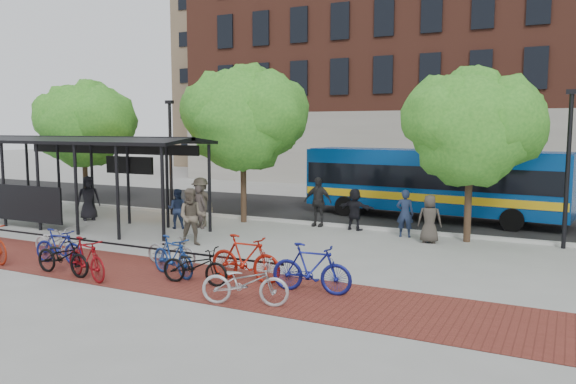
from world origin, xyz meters
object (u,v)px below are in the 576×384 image
at_px(bike_9, 245,258).
at_px(bus, 432,180).
at_px(bike_4, 63,256).
at_px(bike_5, 86,259).
at_px(tree_c, 474,124).
at_px(bike_6, 172,250).
at_px(tree_b, 246,114).
at_px(pedestrian_7, 405,213).
at_px(bike_8, 195,266).
at_px(lamp_post_right, 568,164).
at_px(pedestrian_4, 318,202).
at_px(bike_7, 173,256).
at_px(bike_3, 59,247).
at_px(lamp_post_left, 171,154).
at_px(pedestrian_0, 88,198).
at_px(pedestrian_2, 177,209).
at_px(bus_shelter, 81,151).
at_px(tree_a, 85,121).
at_px(pedestrian_1, 199,207).
at_px(pedestrian_8, 192,217).
at_px(pedestrian_6, 430,219).
at_px(pedestrian_5, 355,209).
at_px(bike_11, 312,268).
at_px(bike_10, 245,282).
at_px(pedestrian_3, 201,202).
at_px(bike_2, 53,242).

bearing_deg(bike_9, bus, -10.47).
relative_size(bike_4, bike_5, 1.06).
height_order(tree_c, bike_6, tree_c).
height_order(tree_b, pedestrian_7, tree_b).
xyz_separation_m(bike_8, bike_9, (0.99, 0.80, 0.12)).
height_order(tree_c, lamp_post_right, tree_c).
xyz_separation_m(bike_9, pedestrian_4, (-1.64, 8.29, 0.38)).
bearing_deg(bike_9, tree_c, -29.73).
bearing_deg(bike_8, bike_7, 64.27).
height_order(bike_3, pedestrian_4, pedestrian_4).
bearing_deg(tree_b, pedestrian_7, -1.72).
xyz_separation_m(lamp_post_left, pedestrian_7, (10.86, -0.45, -1.89)).
distance_m(bike_7, pedestrian_0, 10.65).
distance_m(bike_6, pedestrian_2, 5.99).
bearing_deg(tree_c, bike_5, -130.17).
distance_m(bus_shelter, pedestrian_2, 4.43).
relative_size(tree_a, tree_b, 0.96).
relative_size(bus, pedestrian_1, 6.61).
bearing_deg(lamp_post_right, pedestrian_7, -174.96).
bearing_deg(bike_4, bike_9, -68.61).
relative_size(bus, bike_6, 6.48).
distance_m(bus_shelter, pedestrian_8, 6.47).
bearing_deg(pedestrian_6, pedestrian_5, -28.83).
xyz_separation_m(bike_11, pedestrian_0, (-12.89, 5.41, 0.34)).
relative_size(bike_6, pedestrian_2, 1.11).
distance_m(tree_b, lamp_post_right, 12.03).
height_order(bike_5, pedestrian_4, pedestrian_4).
bearing_deg(bike_11, bike_6, 76.75).
bearing_deg(pedestrian_0, bike_8, -81.97).
bearing_deg(bike_4, bike_11, -75.36).
relative_size(bus_shelter, bike_10, 5.36).
bearing_deg(pedestrian_1, pedestrian_7, -155.35).
distance_m(lamp_post_right, pedestrian_0, 18.47).
bearing_deg(lamp_post_right, pedestrian_3, -171.19).
height_order(bike_7, pedestrian_6, pedestrian_6).
height_order(bike_6, pedestrian_8, pedestrian_8).
xyz_separation_m(tree_c, bike_9, (-4.29, -7.84, -3.45)).
bearing_deg(lamp_post_left, bike_7, -51.32).
xyz_separation_m(pedestrian_2, pedestrian_3, (0.59, 0.75, 0.20)).
bearing_deg(bike_2, tree_b, -8.39).
relative_size(tree_a, lamp_post_right, 1.21).
xyz_separation_m(tree_b, bike_11, (6.63, -8.00, -3.86)).
xyz_separation_m(bus, pedestrian_2, (-8.33, -6.74, -0.93)).
bearing_deg(tree_a, tree_b, 0.00).
bearing_deg(pedestrian_4, bike_6, -98.68).
bearing_deg(bike_9, bike_11, -95.82).
xyz_separation_m(bike_7, pedestrian_7, (4.03, 8.08, 0.32)).
relative_size(tree_a, lamp_post_left, 1.21).
bearing_deg(tree_c, tree_a, 180.00).
distance_m(bike_9, pedestrian_1, 7.99).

